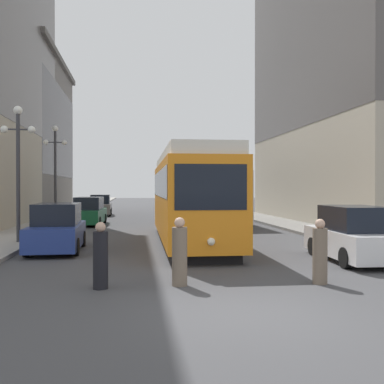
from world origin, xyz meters
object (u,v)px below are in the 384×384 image
object	(u,v)px
lamp_post_left_near	(18,153)
lamp_post_left_far	(55,160)
parked_car_left_near	(57,229)
parked_car_left_mid	(89,212)
parked_car_right_far	(353,236)
pedestrian_crossing_near	(320,254)
pedestrian_crossing_far	(101,258)
parked_car_left_far	(100,206)
streetcar	(189,195)
transit_bus	(212,194)
pedestrian_on_sidewalk	(180,254)

from	to	relation	value
lamp_post_left_near	lamp_post_left_far	xyz separation A→B (m)	(0.00, 8.94, 0.24)
parked_car_left_near	parked_car_left_mid	distance (m)	12.22
parked_car_left_mid	parked_car_right_far	distance (m)	18.82
pedestrian_crossing_near	pedestrian_crossing_far	size ratio (longest dim) A/B	1.02
parked_car_left_mid	parked_car_left_far	world-z (taller)	same
parked_car_left_near	pedestrian_crossing_near	distance (m)	10.22
parked_car_right_far	lamp_post_left_far	distance (m)	19.14
parked_car_right_far	lamp_post_left_near	xyz separation A→B (m)	(-11.99, 5.61, 3.04)
streetcar	transit_bus	distance (m)	12.50
parked_car_right_far	streetcar	bearing A→B (deg)	-46.90
transit_bus	pedestrian_on_sidewalk	distance (m)	21.10
streetcar	pedestrian_crossing_near	size ratio (longest dim) A/B	7.63
parked_car_left_near	pedestrian_crossing_far	distance (m)	7.06
parked_car_left_mid	streetcar	bearing A→B (deg)	-59.88
parked_car_left_near	pedestrian_on_sidewalk	bearing A→B (deg)	-59.98
parked_car_right_far	lamp_post_left_far	xyz separation A→B (m)	(-11.99, 14.56, 3.27)
streetcar	pedestrian_crossing_far	xyz separation A→B (m)	(-3.19, -8.60, -1.35)
lamp_post_left_near	lamp_post_left_far	world-z (taller)	lamp_post_left_far
lamp_post_left_far	transit_bus	bearing A→B (deg)	16.62
parked_car_left_far	lamp_post_left_near	size ratio (longest dim) A/B	0.76
parked_car_left_near	parked_car_right_far	size ratio (longest dim) A/B	0.98
pedestrian_on_sidewalk	streetcar	bearing A→B (deg)	-92.73
streetcar	pedestrian_crossing_near	world-z (taller)	streetcar
pedestrian_on_sidewalk	lamp_post_left_near	bearing A→B (deg)	-49.51
pedestrian_crossing_far	lamp_post_left_far	world-z (taller)	lamp_post_left_far
parked_car_left_near	pedestrian_crossing_near	world-z (taller)	parked_car_left_near
lamp_post_left_near	pedestrian_crossing_far	bearing A→B (deg)	-65.15
streetcar	pedestrian_crossing_far	distance (m)	9.27
lamp_post_left_far	lamp_post_left_near	bearing A→B (deg)	-90.00
parked_car_left_near	parked_car_left_mid	xyz separation A→B (m)	(0.00, 12.22, 0.00)
transit_bus	parked_car_left_far	distance (m)	11.93
parked_car_left_near	parked_car_right_far	bearing A→B (deg)	-21.24
streetcar	transit_bus	world-z (taller)	streetcar
pedestrian_crossing_near	transit_bus	bearing A→B (deg)	1.06
pedestrian_crossing_far	lamp_post_left_near	world-z (taller)	lamp_post_left_near
parked_car_left_near	lamp_post_left_near	world-z (taller)	lamp_post_left_near
streetcar	parked_car_right_far	distance (m)	7.41
parked_car_left_mid	parked_car_right_far	world-z (taller)	same
pedestrian_crossing_far	lamp_post_left_far	size ratio (longest dim) A/B	0.26
streetcar	pedestrian_on_sidewalk	xyz separation A→B (m)	(-1.28, -8.50, -1.31)
pedestrian_crossing_near	pedestrian_crossing_far	bearing A→B (deg)	91.96
transit_bus	pedestrian_crossing_far	distance (m)	21.68
pedestrian_crossing_near	lamp_post_left_far	xyz separation A→B (m)	(-9.46, 17.77, 3.35)
pedestrian_crossing_far	pedestrian_on_sidewalk	distance (m)	1.92
pedestrian_crossing_near	parked_car_left_near	bearing A→B (deg)	51.15
pedestrian_crossing_far	pedestrian_on_sidewalk	bearing A→B (deg)	51.32
lamp_post_left_far	parked_car_left_near	bearing A→B (deg)	-80.12
transit_bus	parked_car_left_far	bearing A→B (deg)	133.84
pedestrian_crossing_near	lamp_post_left_near	world-z (taller)	lamp_post_left_near
transit_bus	pedestrian_crossing_near	distance (m)	20.90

